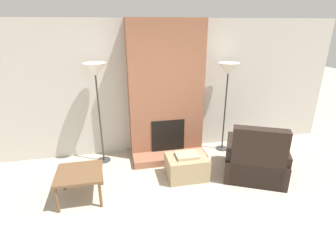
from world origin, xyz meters
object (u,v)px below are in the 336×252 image
side_table (79,175)px  ottoman (187,166)px  armchair (255,161)px  floor_lamp_left (95,75)px  floor_lamp_right (228,73)px

side_table → ottoman: bearing=7.3°
armchair → floor_lamp_left: floor_lamp_left is taller
side_table → floor_lamp_left: 1.73m
ottoman → floor_lamp_right: bearing=40.8°
floor_lamp_left → floor_lamp_right: bearing=0.0°
floor_lamp_right → floor_lamp_left: bearing=180.0°
ottoman → floor_lamp_left: size_ratio=0.36×
floor_lamp_right → ottoman: bearing=-139.2°
armchair → side_table: armchair is taller
side_table → armchair: bearing=0.2°
ottoman → armchair: bearing=-10.3°
ottoman → armchair: 1.19m
armchair → floor_lamp_right: 1.73m
ottoman → floor_lamp_right: (1.04, 0.90, 1.41)m
armchair → floor_lamp_left: (-2.58, 1.11, 1.39)m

